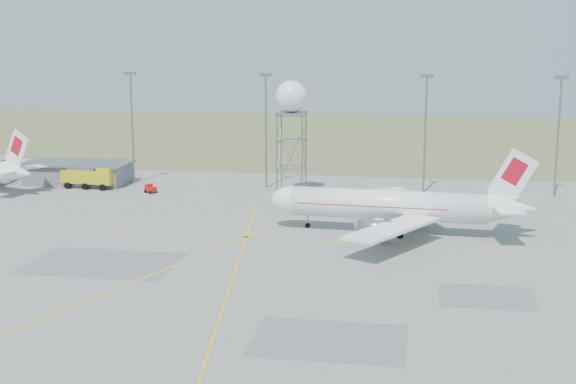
% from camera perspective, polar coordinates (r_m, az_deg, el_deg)
% --- Properties ---
extents(ground, '(400.00, 400.00, 0.00)m').
position_cam_1_polar(ground, '(80.34, -3.80, -8.72)').
color(ground, gray).
rests_on(ground, ground).
extents(grass_strip, '(400.00, 120.00, 0.03)m').
position_cam_1_polar(grass_strip, '(215.86, 4.91, 3.92)').
color(grass_strip, '#626B3B').
rests_on(grass_strip, ground).
extents(building_grey, '(19.00, 10.00, 3.90)m').
position_cam_1_polar(building_grey, '(153.22, -14.66, 1.33)').
color(building_grey, gray).
rests_on(building_grey, ground).
extents(mast_a, '(2.20, 0.50, 20.50)m').
position_cam_1_polar(mast_a, '(149.86, -11.04, 5.17)').
color(mast_a, slate).
rests_on(mast_a, ground).
extents(mast_b, '(2.20, 0.50, 20.50)m').
position_cam_1_polar(mast_b, '(142.96, -1.59, 5.09)').
color(mast_b, slate).
rests_on(mast_b, ground).
extents(mast_c, '(2.20, 0.50, 20.50)m').
position_cam_1_polar(mast_c, '(140.20, 9.75, 4.81)').
color(mast_c, slate).
rests_on(mast_c, ground).
extents(mast_d, '(2.20, 0.50, 20.50)m').
position_cam_1_polar(mast_d, '(141.92, 18.69, 4.46)').
color(mast_d, slate).
rests_on(mast_d, ground).
extents(airliner_main, '(36.64, 35.57, 12.46)m').
position_cam_1_polar(airliner_main, '(112.22, 7.43, -0.98)').
color(airliner_main, white).
rests_on(airliner_main, ground).
extents(radar_tower, '(5.41, 5.41, 19.58)m').
position_cam_1_polar(radar_tower, '(136.79, 0.25, 4.36)').
color(radar_tower, slate).
rests_on(radar_tower, ground).
extents(fire_truck, '(9.91, 4.60, 3.86)m').
position_cam_1_polar(fire_truck, '(147.97, -13.86, 0.98)').
color(fire_truck, gold).
rests_on(fire_truck, ground).
extents(baggage_tug, '(2.37, 2.32, 1.53)m').
position_cam_1_polar(baggage_tug, '(141.65, -9.75, 0.17)').
color(baggage_tug, red).
rests_on(baggage_tug, ground).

